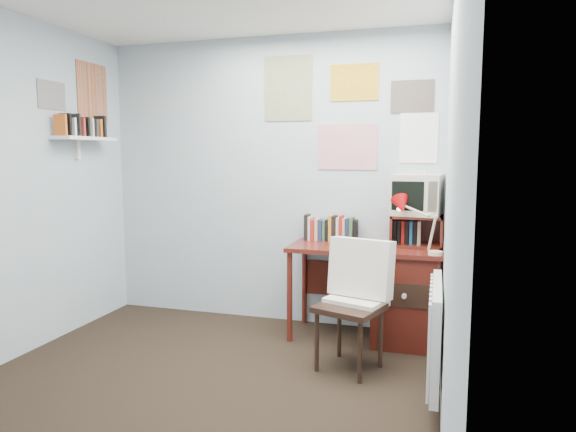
{
  "coord_description": "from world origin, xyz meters",
  "views": [
    {
      "loc": [
        1.44,
        -2.57,
        1.49
      ],
      "look_at": [
        0.4,
        1.0,
        1.04
      ],
      "focal_mm": 32.0,
      "sensor_mm": 36.0,
      "label": 1
    }
  ],
  "objects_px": {
    "desk_lamp": "(436,229)",
    "tv_riser": "(416,231)",
    "desk_chair": "(349,308)",
    "crt_tv": "(417,193)",
    "desk": "(399,292)",
    "radiator": "(436,332)",
    "wall_shelf": "(85,138)"
  },
  "relations": [
    {
      "from": "wall_shelf",
      "to": "desk_chair",
      "type": "bearing_deg",
      "value": -6.55
    },
    {
      "from": "desk_chair",
      "to": "crt_tv",
      "type": "relative_size",
      "value": 2.36
    },
    {
      "from": "desk",
      "to": "wall_shelf",
      "type": "xyz_separation_m",
      "value": [
        -2.57,
        -0.38,
        1.21
      ]
    },
    {
      "from": "desk",
      "to": "tv_riser",
      "type": "distance_m",
      "value": 0.51
    },
    {
      "from": "desk_chair",
      "to": "desk",
      "type": "bearing_deg",
      "value": 85.03
    },
    {
      "from": "tv_riser",
      "to": "crt_tv",
      "type": "bearing_deg",
      "value": 104.39
    },
    {
      "from": "desk_chair",
      "to": "radiator",
      "type": "distance_m",
      "value": 0.64
    },
    {
      "from": "desk_chair",
      "to": "radiator",
      "type": "height_order",
      "value": "desk_chair"
    },
    {
      "from": "desk",
      "to": "radiator",
      "type": "xyz_separation_m",
      "value": [
        0.29,
        -0.93,
        0.01
      ]
    },
    {
      "from": "desk_lamp",
      "to": "tv_riser",
      "type": "xyz_separation_m",
      "value": [
        -0.15,
        0.33,
        -0.06
      ]
    },
    {
      "from": "desk_lamp",
      "to": "radiator",
      "type": "bearing_deg",
      "value": -79.5
    },
    {
      "from": "desk_chair",
      "to": "desk_lamp",
      "type": "relative_size",
      "value": 2.33
    },
    {
      "from": "desk_chair",
      "to": "tv_riser",
      "type": "relative_size",
      "value": 2.19
    },
    {
      "from": "desk",
      "to": "tv_riser",
      "type": "height_order",
      "value": "tv_riser"
    },
    {
      "from": "crt_tv",
      "to": "wall_shelf",
      "type": "bearing_deg",
      "value": -162.72
    },
    {
      "from": "tv_riser",
      "to": "wall_shelf",
      "type": "height_order",
      "value": "wall_shelf"
    },
    {
      "from": "wall_shelf",
      "to": "tv_riser",
      "type": "bearing_deg",
      "value": 10.32
    },
    {
      "from": "desk_lamp",
      "to": "tv_riser",
      "type": "distance_m",
      "value": 0.37
    },
    {
      "from": "crt_tv",
      "to": "tv_riser",
      "type": "bearing_deg",
      "value": -69.09
    },
    {
      "from": "desk_chair",
      "to": "crt_tv",
      "type": "xyz_separation_m",
      "value": [
        0.4,
        0.77,
        0.75
      ]
    },
    {
      "from": "desk_lamp",
      "to": "tv_riser",
      "type": "bearing_deg",
      "value": 123.33
    },
    {
      "from": "desk",
      "to": "wall_shelf",
      "type": "bearing_deg",
      "value": -171.6
    },
    {
      "from": "desk_lamp",
      "to": "wall_shelf",
      "type": "distance_m",
      "value": 2.92
    },
    {
      "from": "crt_tv",
      "to": "radiator",
      "type": "xyz_separation_m",
      "value": [
        0.18,
        -1.06,
        -0.77
      ]
    },
    {
      "from": "desk_lamp",
      "to": "wall_shelf",
      "type": "xyz_separation_m",
      "value": [
        -2.84,
        -0.16,
        0.67
      ]
    },
    {
      "from": "desk_chair",
      "to": "crt_tv",
      "type": "distance_m",
      "value": 1.15
    },
    {
      "from": "desk",
      "to": "desk_lamp",
      "type": "xyz_separation_m",
      "value": [
        0.27,
        -0.22,
        0.54
      ]
    },
    {
      "from": "tv_riser",
      "to": "wall_shelf",
      "type": "bearing_deg",
      "value": -169.68
    },
    {
      "from": "radiator",
      "to": "wall_shelf",
      "type": "distance_m",
      "value": 3.15
    },
    {
      "from": "desk_lamp",
      "to": "crt_tv",
      "type": "height_order",
      "value": "crt_tv"
    },
    {
      "from": "desk",
      "to": "radiator",
      "type": "distance_m",
      "value": 0.97
    },
    {
      "from": "tv_riser",
      "to": "crt_tv",
      "type": "xyz_separation_m",
      "value": [
        -0.01,
        0.02,
        0.3
      ]
    }
  ]
}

